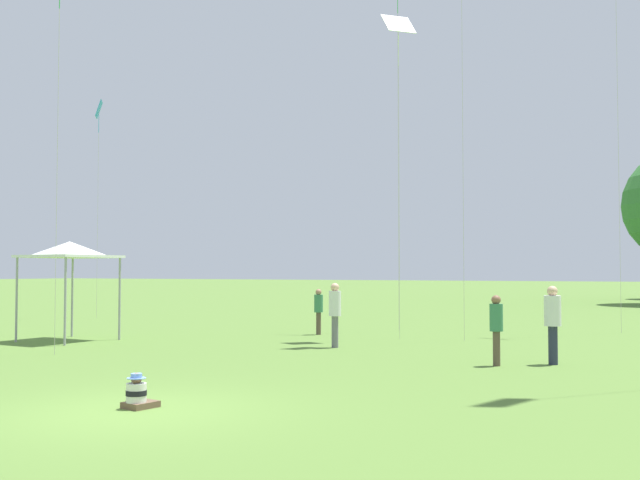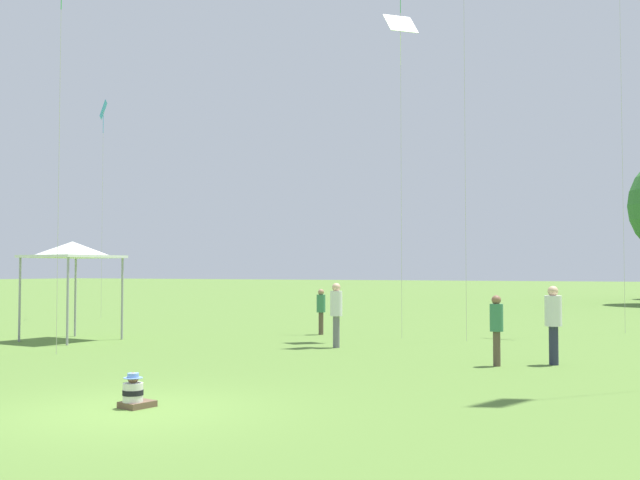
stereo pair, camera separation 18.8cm
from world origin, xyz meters
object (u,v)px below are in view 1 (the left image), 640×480
canopy_tent (70,251)px  person_standing_2 (319,307)px  seated_toddler (138,394)px  kite_9 (398,34)px  kite_5 (99,118)px  person_standing_3 (496,323)px  person_standing_5 (553,318)px  person_standing_4 (335,309)px

canopy_tent → person_standing_2: bearing=42.1°
seated_toddler → kite_9: (-0.38, 13.28, 9.71)m
kite_5 → kite_9: size_ratio=0.95×
person_standing_2 → person_standing_3: (7.40, -5.77, 0.05)m
person_standing_2 → person_standing_3: person_standing_3 is taller
person_standing_3 → kite_9: (-4.34, 5.45, 8.96)m
person_standing_2 → canopy_tent: (-6.05, -5.47, 1.89)m
person_standing_2 → person_standing_5: 9.87m
kite_5 → seated_toddler: bearing=51.6°
person_standing_4 → kite_9: bearing=89.3°
seated_toddler → kite_5: size_ratio=0.06×
person_standing_5 → kite_9: bearing=-98.8°
kite_9 → kite_5: bearing=166.9°
seated_toddler → person_standing_3: bearing=74.0°
seated_toddler → person_standing_3: 8.80m
person_standing_4 → canopy_tent: size_ratio=0.59×
person_standing_3 → kite_9: size_ratio=0.15×
person_standing_2 → kite_9: bearing=-43.8°
seated_toddler → kite_9: size_ratio=0.05×
person_standing_2 → canopy_tent: size_ratio=0.50×
seated_toddler → person_standing_2: bearing=115.0°
seated_toddler → person_standing_3: person_standing_3 is taller
person_standing_2 → person_standing_3: 9.39m
seated_toddler → kite_5: kite_5 is taller
person_standing_2 → kite_5: 16.00m
person_standing_5 → kite_5: 24.70m
person_standing_2 → kite_9: kite_9 is taller
kite_5 → kite_9: 16.67m
seated_toddler → canopy_tent: size_ratio=0.18×
person_standing_3 → seated_toddler: bearing=15.4°
seated_toddler → person_standing_4: 10.00m
seated_toddler → kite_9: kite_9 is taller
person_standing_4 → kite_9: kite_9 is taller
person_standing_5 → kite_5: (-21.70, 8.44, 8.26)m
person_standing_3 → person_standing_5: bearing=168.4°
canopy_tent → kite_5: size_ratio=0.31×
person_standing_2 → person_standing_5: person_standing_5 is taller
kite_5 → person_standing_4: bearing=72.6°
person_standing_4 → kite_5: 18.96m
person_standing_5 → person_standing_2: bearing=-88.7°
person_standing_2 → canopy_tent: canopy_tent is taller
canopy_tent → kite_5: bearing=128.4°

